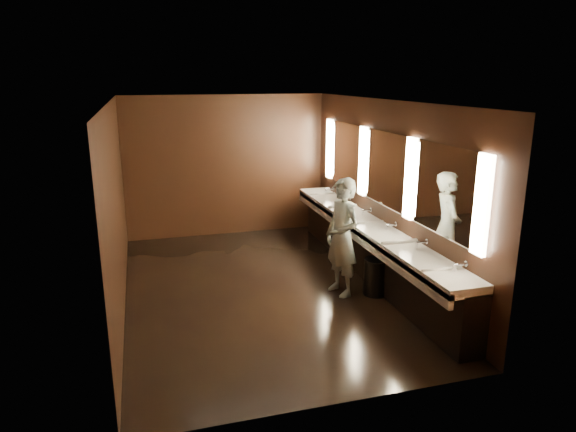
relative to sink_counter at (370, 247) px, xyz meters
name	(u,v)px	position (x,y,z in m)	size (l,w,h in m)	color
floor	(262,288)	(-1.79, 0.00, -0.50)	(6.00, 6.00, 0.00)	black
ceiling	(259,101)	(-1.79, 0.00, 2.30)	(4.00, 6.00, 0.02)	#2D2D2B
wall_back	(226,166)	(-1.79, 3.00, 0.90)	(4.00, 0.02, 2.80)	black
wall_front	(335,272)	(-1.79, -3.00, 0.90)	(4.00, 0.02, 2.80)	black
wall_left	(117,209)	(-3.79, 0.00, 0.90)	(0.02, 6.00, 2.80)	black
wall_right	(385,191)	(0.21, 0.00, 0.90)	(0.02, 6.00, 2.80)	black
sink_counter	(370,247)	(0.00, 0.00, 0.00)	(0.55, 5.40, 1.01)	black
mirror_band	(385,169)	(0.19, 0.00, 1.25)	(0.06, 5.03, 1.15)	#FCE8BC
person	(342,237)	(-0.69, -0.48, 0.38)	(0.64, 0.42, 1.75)	#7CA1B9
trash_bin	(375,277)	(-0.22, -0.66, -0.22)	(0.35, 0.35, 0.55)	black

